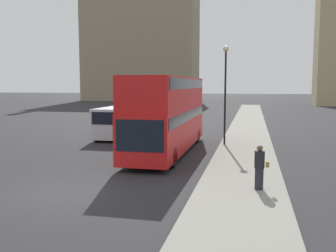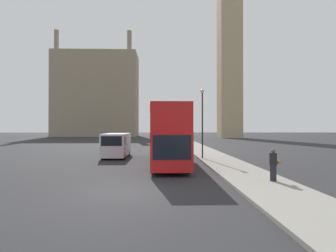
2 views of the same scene
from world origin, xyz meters
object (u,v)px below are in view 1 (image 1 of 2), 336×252
at_px(red_double_decker_bus, 168,111).
at_px(street_lamp, 225,81).
at_px(white_van, 118,122).
at_px(pedestrian, 260,167).

xyz_separation_m(red_double_decker_bus, street_lamp, (3.09, 2.73, 1.74)).
bearing_deg(red_double_decker_bus, white_van, 135.54).
bearing_deg(pedestrian, red_double_decker_bus, 124.58).
height_order(white_van, street_lamp, street_lamp).
xyz_separation_m(white_van, street_lamp, (8.04, -2.13, 2.95)).
bearing_deg(white_van, pedestrian, -50.66).
height_order(red_double_decker_bus, pedestrian, red_double_decker_bus).
relative_size(pedestrian, street_lamp, 0.26).
distance_m(pedestrian, street_lamp, 10.83).
distance_m(red_double_decker_bus, street_lamp, 4.47).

